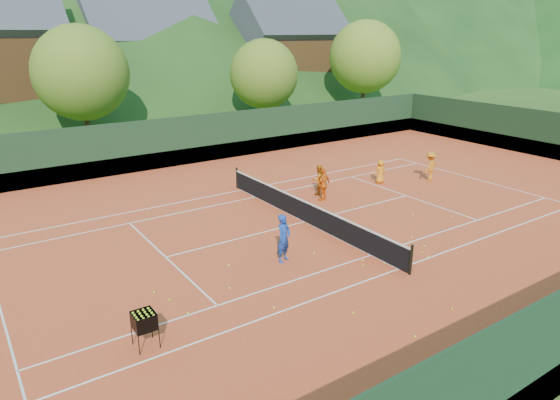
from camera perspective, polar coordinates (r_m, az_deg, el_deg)
ground at (r=21.80m, az=2.86°, el=-2.54°), size 400.00×400.00×0.00m
clay_court at (r=21.80m, az=2.86°, el=-2.51°), size 40.00×24.00×0.02m
coach at (r=17.83m, az=0.43°, el=-4.37°), size 0.77×0.66×1.78m
student_a at (r=25.26m, az=4.43°, el=2.33°), size 0.78×0.63×1.53m
student_b at (r=24.32m, az=5.00°, el=1.77°), size 1.02×0.67×1.62m
student_c at (r=27.63m, az=11.40°, el=3.20°), size 0.71×0.56×1.29m
student_d at (r=28.71m, az=16.77°, el=3.71°), size 1.18×0.87×1.64m
tennis_ball_0 at (r=23.77m, az=20.49°, el=-1.78°), size 0.07×0.07×0.07m
tennis_ball_1 at (r=20.08m, az=16.18°, el=-5.08°), size 0.07×0.07×0.07m
tennis_ball_2 at (r=23.32m, az=14.96°, el=-1.58°), size 0.07×0.07×0.07m
tennis_ball_3 at (r=16.09m, az=19.05°, el=-11.66°), size 0.07×0.07×0.07m
tennis_ball_4 at (r=21.84m, az=6.62°, el=-2.45°), size 0.07×0.07×0.07m
tennis_ball_5 at (r=16.42m, az=-5.77°, el=-9.97°), size 0.07×0.07×0.07m
tennis_ball_6 at (r=16.58m, az=-14.19°, el=-10.20°), size 0.07×0.07×0.07m
tennis_ball_7 at (r=18.03m, az=9.45°, el=-7.38°), size 0.07×0.07×0.07m
tennis_ball_8 at (r=18.33m, az=11.83°, el=-7.07°), size 0.07×0.07×0.07m
tennis_ball_9 at (r=19.64m, az=12.76°, el=-5.33°), size 0.07×0.07×0.07m
tennis_ball_10 at (r=17.90m, az=-5.88°, el=-7.41°), size 0.07×0.07×0.07m
tennis_ball_11 at (r=16.06m, az=-12.52°, el=-11.06°), size 0.07×0.07×0.07m
tennis_ball_12 at (r=14.52m, az=15.18°, el=-14.82°), size 0.07×0.07×0.07m
tennis_ball_13 at (r=15.29m, az=-0.70°, el=-12.21°), size 0.07×0.07×0.07m
tennis_ball_14 at (r=15.28m, az=-10.49°, el=-12.58°), size 0.07×0.07×0.07m
tennis_ball_15 at (r=23.52m, az=18.98°, el=-1.82°), size 0.07×0.07×0.07m
tennis_ball_16 at (r=18.37m, az=9.39°, el=-6.86°), size 0.07×0.07×0.07m
tennis_ball_17 at (r=18.76m, az=3.92°, el=-6.07°), size 0.07×0.07×0.07m
tennis_ball_18 at (r=19.51m, az=15.96°, el=-5.77°), size 0.07×0.07×0.07m
tennis_ball_19 at (r=20.74m, az=14.83°, el=-4.17°), size 0.07×0.07×0.07m
tennis_ball_21 at (r=15.21m, az=8.33°, el=-12.62°), size 0.07×0.07×0.07m
tennis_ball_22 at (r=19.24m, az=16.46°, el=-6.19°), size 0.07×0.07×0.07m
court_lines at (r=21.79m, az=2.86°, el=-2.48°), size 23.83×11.03×0.00m
tennis_net at (r=21.62m, az=2.88°, el=-1.26°), size 0.10×12.07×1.10m
perimeter_fence at (r=21.37m, az=2.91°, el=0.63°), size 40.40×24.24×3.00m
ball_hopper at (r=13.79m, az=-15.27°, el=-13.24°), size 0.57×0.57×1.00m
chalet_mid at (r=53.48m, az=-14.61°, el=15.11°), size 12.65×8.82×11.45m
chalet_right at (r=56.40m, az=0.86°, el=16.13°), size 11.50×8.82×11.91m
tree_b at (r=37.21m, az=-21.80°, el=13.33°), size 6.40×6.40×8.40m
tree_c at (r=41.77m, az=-1.83°, el=14.18°), size 5.60×5.60×7.35m
tree_d at (r=49.89m, az=9.69°, el=15.82°), size 6.80×6.80×8.93m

